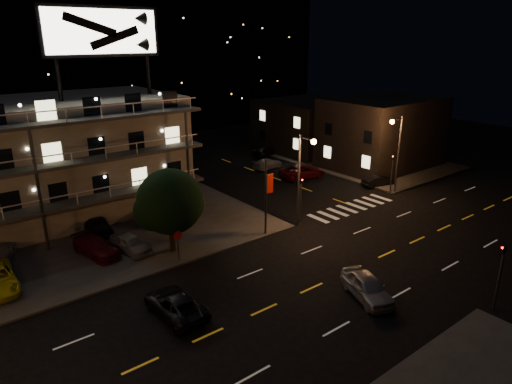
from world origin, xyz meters
TOP-DOWN VIEW (x-y plane):
  - ground at (0.00, 0.00)m, footprint 140.00×140.00m
  - curb_ne at (30.00, 20.00)m, footprint 16.00×24.00m
  - motel at (-9.94, 23.88)m, footprint 28.00×13.80m
  - side_bldg_front at (29.99, 16.00)m, footprint 14.06×10.00m
  - side_bldg_back at (29.99, 28.00)m, footprint 14.06×12.00m
  - streetlight_nc at (8.50, 7.94)m, footprint 0.44×1.92m
  - streetlight_ne at (22.14, 8.30)m, footprint 1.92×0.44m
  - signal_nw at (9.00, 8.50)m, footprint 0.20×0.27m
  - signal_sw at (9.00, -8.50)m, footprint 0.20×0.27m
  - signal_ne at (22.00, 8.50)m, footprint 0.27×0.20m
  - banner_north at (5.09, 8.40)m, footprint 0.83×0.16m
  - stop_sign at (-3.00, 8.57)m, footprint 0.91×0.11m
  - tree at (-2.59, 10.33)m, footprint 5.10×4.91m
  - lot_car_3 at (-7.40, 13.18)m, footprint 2.72×4.75m
  - lot_car_4 at (-5.16, 12.07)m, footprint 2.32×4.15m
  - lot_car_8 at (-5.92, 16.89)m, footprint 2.23×4.62m
  - lot_car_9 at (-1.52, 16.75)m, footprint 1.70×3.88m
  - side_car_0 at (23.01, 10.83)m, footprint 3.96×2.12m
  - side_car_1 at (18.64, 18.23)m, footprint 5.86×3.41m
  - side_car_2 at (17.97, 23.77)m, footprint 4.41×2.20m
  - side_car_3 at (21.65, 28.70)m, footprint 4.56×2.78m
  - road_car_east at (3.95, -2.93)m, footprint 3.27×4.80m
  - road_car_west at (-6.41, 2.89)m, footprint 2.35×4.91m

SIDE VIEW (x-z plane):
  - ground at x=0.00m, z-range 0.00..0.00m
  - curb_ne at x=30.00m, z-range 0.00..0.15m
  - side_car_2 at x=17.97m, z-range 0.00..1.23m
  - side_car_0 at x=23.01m, z-range 0.00..1.24m
  - road_car_west at x=-6.41m, z-range 0.00..1.35m
  - side_car_3 at x=21.65m, z-range 0.00..1.45m
  - road_car_east at x=3.95m, z-range 0.00..1.52m
  - side_car_1 at x=18.64m, z-range 0.00..1.53m
  - lot_car_9 at x=-1.52m, z-range 0.15..1.39m
  - lot_car_3 at x=-7.40m, z-range 0.15..1.45m
  - lot_car_4 at x=-5.16m, z-range 0.15..1.48m
  - lot_car_8 at x=-5.92m, z-range 0.15..1.67m
  - stop_sign at x=-3.00m, z-range 0.41..3.01m
  - signal_nw at x=9.00m, z-range 0.27..4.87m
  - signal_sw at x=9.00m, z-range 0.27..4.87m
  - signal_ne at x=22.00m, z-range 0.27..4.87m
  - banner_north at x=5.09m, z-range 0.23..6.63m
  - side_bldg_back at x=29.99m, z-range 0.00..7.00m
  - tree at x=-2.59m, z-range 0.75..7.18m
  - side_bldg_front at x=29.99m, z-range 0.00..8.50m
  - streetlight_nc at x=8.50m, z-range 0.96..8.96m
  - streetlight_ne at x=22.14m, z-range 0.96..8.96m
  - motel at x=-9.94m, z-range -3.71..14.39m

